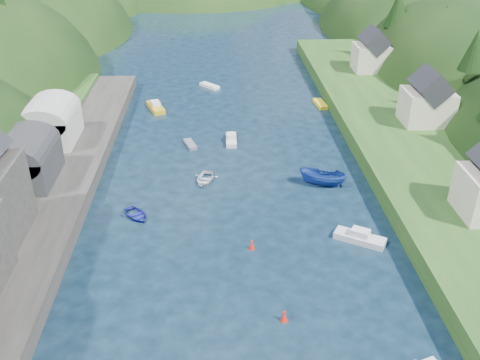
{
  "coord_description": "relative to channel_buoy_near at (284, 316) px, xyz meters",
  "views": [
    {
      "loc": [
        -2.62,
        -26.18,
        33.41
      ],
      "look_at": [
        0.0,
        28.0,
        4.0
      ],
      "focal_mm": 40.0,
      "sensor_mm": 36.0,
      "label": 1
    }
  ],
  "objects": [
    {
      "name": "ground",
      "position": [
        -2.99,
        40.87,
        -0.48
      ],
      "size": [
        600.0,
        600.0,
        0.0
      ],
      "primitive_type": "plane",
      "color": "black",
      "rests_on": "ground"
    },
    {
      "name": "hillside_left",
      "position": [
        -47.99,
        65.87,
        -8.51
      ],
      "size": [
        44.0,
        245.56,
        52.0
      ],
      "color": "black",
      "rests_on": "ground"
    },
    {
      "name": "hillside_right",
      "position": [
        42.01,
        65.87,
        -7.89
      ],
      "size": [
        36.0,
        245.56,
        48.0
      ],
      "color": "black",
      "rests_on": "ground"
    },
    {
      "name": "far_hills",
      "position": [
        -1.77,
        164.87,
        -11.28
      ],
      "size": [
        103.0,
        68.0,
        44.0
      ],
      "color": "black",
      "rests_on": "ground"
    },
    {
      "name": "hill_trees",
      "position": [
        -2.76,
        56.37,
        10.67
      ],
      "size": [
        91.28,
        146.32,
        12.67
      ],
      "color": "black",
      "rests_on": "ground"
    },
    {
      "name": "quay_left",
      "position": [
        -26.99,
        10.87,
        0.52
      ],
      "size": [
        12.0,
        110.0,
        2.0
      ],
      "primitive_type": "cube",
      "color": "#2D2B28",
      "rests_on": "ground"
    },
    {
      "name": "boat_sheds",
      "position": [
        -28.99,
        29.87,
        4.79
      ],
      "size": [
        7.0,
        21.0,
        7.5
      ],
      "color": "#2D2D30",
      "rests_on": "quay_left"
    },
    {
      "name": "terrace_right",
      "position": [
        22.01,
        30.87,
        0.72
      ],
      "size": [
        16.0,
        120.0,
        2.4
      ],
      "primitive_type": "cube",
      "color": "#234719",
      "rests_on": "ground"
    },
    {
      "name": "right_bank_cottages",
      "position": [
        25.01,
        39.2,
        5.36
      ],
      "size": [
        9.0,
        59.24,
        8.41
      ],
      "color": "beige",
      "rests_on": "terrace_right"
    },
    {
      "name": "channel_buoy_near",
      "position": [
        0.0,
        0.0,
        0.0
      ],
      "size": [
        0.7,
        0.7,
        1.1
      ],
      "color": "red",
      "rests_on": "ground"
    },
    {
      "name": "channel_buoy_far",
      "position": [
        -2.11,
        10.89,
        0.0
      ],
      "size": [
        0.7,
        0.7,
        1.1
      ],
      "color": "red",
      "rests_on": "ground"
    },
    {
      "name": "moored_boats",
      "position": [
        -3.11,
        13.37,
        0.17
      ],
      "size": [
        31.78,
        88.17,
        2.31
      ],
      "color": "yellow",
      "rests_on": "ground"
    }
  ]
}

